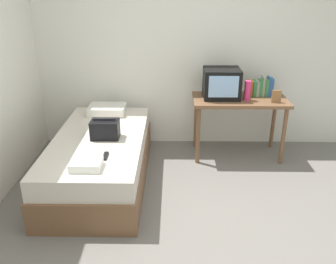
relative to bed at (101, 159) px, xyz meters
The scene contains 13 objects.
ground_plane 1.33m from the bed, 41.52° to the right, with size 8.00×8.00×0.00m, color slate.
wall_back 1.82m from the bed, 49.22° to the left, with size 5.20×0.10×2.60m, color silver.
bed is the anchor object (origin of this frame).
desk 1.82m from the bed, 22.55° to the left, with size 1.16×0.60×0.77m.
tv 1.72m from the bed, 26.96° to the left, with size 0.44×0.39×0.36m.
water_bottle 1.92m from the bed, 19.54° to the left, with size 0.08×0.08×0.24m, color #E53372.
book_row 2.17m from the bed, 22.84° to the left, with size 0.29×0.16×0.25m.
picture_frame 2.19m from the bed, 14.39° to the left, with size 0.11×0.02×0.15m, color olive.
pillow 0.81m from the bed, 92.47° to the left, with size 0.46×0.34×0.10m, color silver.
handbag 0.39m from the bed, 20.01° to the right, with size 0.30×0.20×0.22m.
magazine 0.45m from the bed, 98.51° to the right, with size 0.21×0.29×0.01m, color white.
remote_dark 0.59m from the bed, 71.75° to the right, with size 0.04×0.16×0.02m, color black.
folded_towel 0.78m from the bed, 87.87° to the right, with size 0.28×0.22×0.08m, color white.
Camera 1 is at (-0.16, -2.70, 2.12)m, focal length 38.23 mm.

